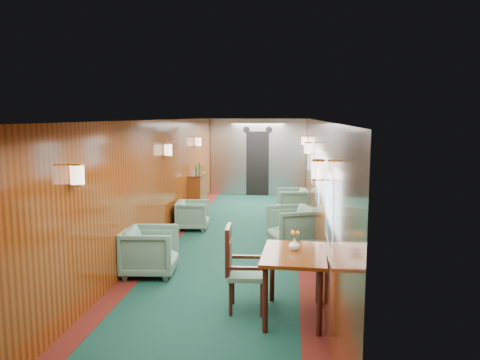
% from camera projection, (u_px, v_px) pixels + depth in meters
% --- Properties ---
extents(room, '(12.00, 12.10, 2.40)m').
position_uv_depth(room, '(234.00, 161.00, 8.72)').
color(room, '#0E3329').
rests_on(room, ground).
extents(bulkhead, '(2.98, 0.17, 2.39)m').
position_uv_depth(bulkhead, '(258.00, 157.00, 14.60)').
color(bulkhead, '#A6A9AD').
rests_on(bulkhead, ground).
extents(windows_right, '(0.02, 8.60, 0.80)m').
position_uv_depth(windows_right, '(314.00, 170.00, 8.83)').
color(windows_right, silver).
rests_on(windows_right, ground).
extents(wall_sconces, '(2.97, 7.97, 0.25)m').
position_uv_depth(wall_sconces, '(238.00, 151.00, 9.26)').
color(wall_sconces, beige).
rests_on(wall_sconces, ground).
extents(dining_table, '(0.81, 1.13, 0.82)m').
position_uv_depth(dining_table, '(294.00, 263.00, 5.71)').
color(dining_table, '#682D0D').
rests_on(dining_table, ground).
extents(side_chair, '(0.52, 0.54, 1.10)m').
position_uv_depth(side_chair, '(239.00, 265.00, 5.94)').
color(side_chair, '#1F493C').
rests_on(side_chair, ground).
extents(credenza, '(0.35, 1.11, 1.27)m').
position_uv_depth(credenza, '(198.00, 192.00, 12.13)').
color(credenza, '#682D0D').
rests_on(credenza, ground).
extents(flower_vase, '(0.18, 0.18, 0.14)m').
position_uv_depth(flower_vase, '(294.00, 244.00, 5.79)').
color(flower_vase, white).
rests_on(flower_vase, dining_table).
extents(armchair_left_near, '(0.89, 0.87, 0.75)m').
position_uv_depth(armchair_left_near, '(150.00, 251.00, 7.32)').
color(armchair_left_near, '#1F493C').
rests_on(armchair_left_near, ground).
extents(armchair_left_far, '(0.74, 0.73, 0.63)m').
position_uv_depth(armchair_left_far, '(193.00, 215.00, 10.25)').
color(armchair_left_far, '#1F493C').
rests_on(armchair_left_far, ground).
extents(armchair_right_near, '(1.07, 1.06, 0.76)m').
position_uv_depth(armchair_right_near, '(292.00, 226.00, 8.94)').
color(armchair_right_near, '#1F493C').
rests_on(armchair_right_near, ground).
extents(armchair_right_far, '(0.82, 0.80, 0.68)m').
position_uv_depth(armchair_right_far, '(292.00, 202.00, 11.65)').
color(armchair_right_far, '#1F493C').
rests_on(armchair_right_far, ground).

